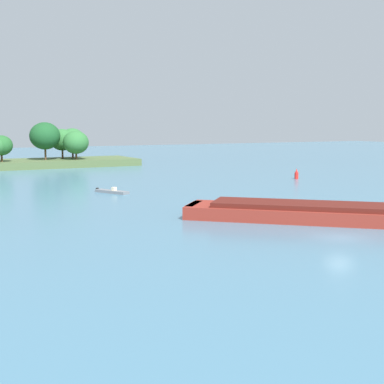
{
  "coord_description": "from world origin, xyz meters",
  "views": [
    {
      "loc": [
        -33.9,
        -35.76,
        10.02
      ],
      "look_at": [
        -0.57,
        26.56,
        1.2
      ],
      "focal_mm": 51.53,
      "sensor_mm": 36.0,
      "label": 1
    }
  ],
  "objects": [
    {
      "name": "ground_plane",
      "position": [
        0.0,
        0.0,
        0.0
      ],
      "size": [
        400.0,
        400.0,
        0.0
      ],
      "primitive_type": "plane",
      "color": "teal"
    },
    {
      "name": "treeline_island",
      "position": [
        -7.15,
        93.19,
        3.39
      ],
      "size": [
        50.77,
        15.98,
        10.29
      ],
      "color": "#4C6038",
      "rests_on": "ground"
    },
    {
      "name": "cargo_barge",
      "position": [
        5.05,
        6.51,
        1.02
      ],
      "size": [
        25.32,
        24.18,
        5.95
      ],
      "color": "maroon",
      "rests_on": "ground"
    },
    {
      "name": "fishing_skiff",
      "position": [
        -6.86,
        39.46,
        0.22
      ],
      "size": [
        3.61,
        5.8,
        0.89
      ],
      "color": "slate",
      "rests_on": "ground"
    },
    {
      "name": "channel_buoy_red",
      "position": [
        29.68,
        42.94,
        0.81
      ],
      "size": [
        0.7,
        0.7,
        1.9
      ],
      "color": "red",
      "rests_on": "ground"
    }
  ]
}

